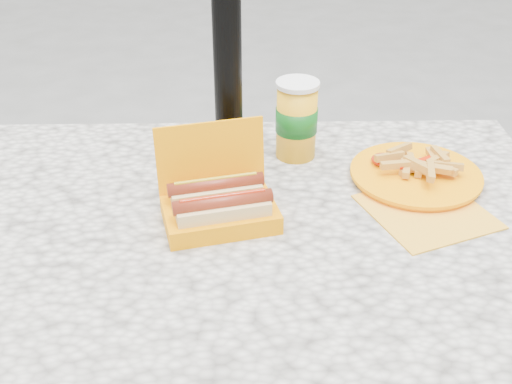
{
  "coord_description": "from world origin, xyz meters",
  "views": [
    {
      "loc": [
        0.02,
        -0.91,
        1.38
      ],
      "look_at": [
        0.05,
        0.02,
        0.8
      ],
      "focal_mm": 45.0,
      "sensor_mm": 36.0,
      "label": 1
    }
  ],
  "objects": [
    {
      "name": "picnic_table",
      "position": [
        0.0,
        0.0,
        0.64
      ],
      "size": [
        1.2,
        0.8,
        0.75
      ],
      "color": "beige",
      "rests_on": "ground"
    },
    {
      "name": "soda_cup",
      "position": [
        0.13,
        0.24,
        0.83
      ],
      "size": [
        0.09,
        0.09,
        0.16
      ],
      "rotation": [
        0.0,
        0.0,
        -0.21
      ],
      "color": "#FFB117",
      "rests_on": "picnic_table"
    },
    {
      "name": "fries_plate",
      "position": [
        0.35,
        0.13,
        0.76
      ],
      "size": [
        0.26,
        0.36,
        0.05
      ],
      "rotation": [
        0.0,
        0.0,
        0.24
      ],
      "color": "gold",
      "rests_on": "picnic_table"
    },
    {
      "name": "hotdog_box",
      "position": [
        -0.02,
        0.01,
        0.78
      ],
      "size": [
        0.22,
        0.18,
        0.16
      ],
      "rotation": [
        0.0,
        0.0,
        0.23
      ],
      "color": "#FD9400",
      "rests_on": "picnic_table"
    }
  ]
}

